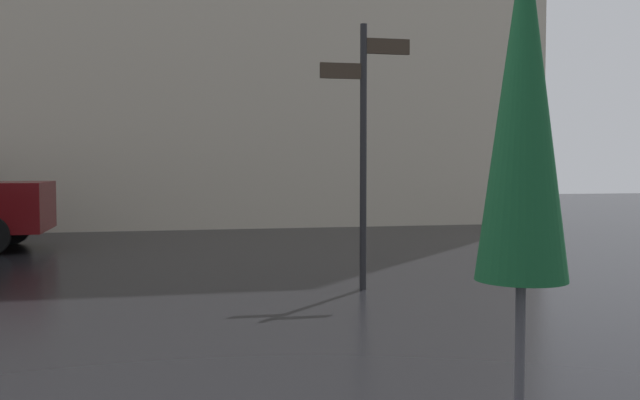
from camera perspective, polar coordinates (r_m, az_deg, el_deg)
folded_patio_umbrella_far at (r=2.57m, az=16.25°, el=5.01°), size 0.44×0.44×2.33m
street_signpost at (r=8.23m, az=3.60°, el=5.73°), size 1.08×0.08×3.12m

